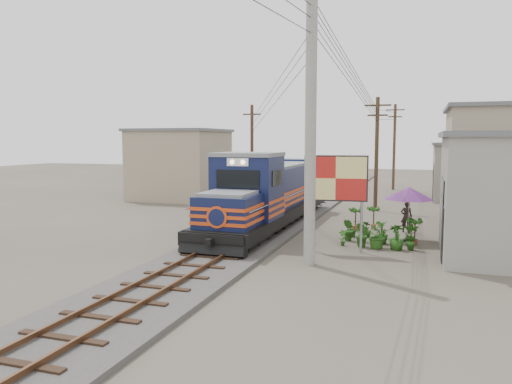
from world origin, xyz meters
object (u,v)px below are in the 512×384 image
(locomotive, at_px, (270,195))
(vendor, at_px, (406,217))
(market_umbrella, at_px, (409,194))
(billboard, at_px, (336,181))

(locomotive, bearing_deg, vendor, 7.07)
(locomotive, distance_m, market_umbrella, 6.88)
(billboard, xyz_separation_m, vendor, (2.54, 5.31, -2.08))
(locomotive, height_order, vendor, locomotive)
(locomotive, relative_size, billboard, 3.92)
(billboard, relative_size, vendor, 2.57)
(market_umbrella, bearing_deg, locomotive, 167.82)
(locomotive, xyz_separation_m, billboard, (4.03, -4.50, 1.18))
(billboard, bearing_deg, market_umbrella, 42.28)
(locomotive, distance_m, vendor, 6.68)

